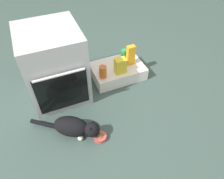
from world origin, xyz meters
name	(u,v)px	position (x,y,z in m)	size (l,w,h in m)	color
ground	(80,122)	(0.00, 0.00, 0.00)	(8.00, 8.00, 0.00)	#384C47
oven	(54,65)	(-0.08, 0.48, 0.38)	(0.57, 0.64, 0.76)	#B7BABF
pantry_cabinet	(117,71)	(0.62, 0.50, 0.07)	(0.60, 0.41, 0.15)	white
food_bowl	(100,137)	(0.12, -0.24, 0.03)	(0.12, 0.12, 0.07)	#C64C47
cat	(75,127)	(-0.07, -0.11, 0.11)	(0.58, 0.44, 0.20)	black
snack_bag	(120,66)	(0.60, 0.39, 0.24)	(0.12, 0.09, 0.18)	yellow
soda_can	(124,54)	(0.74, 0.60, 0.21)	(0.07, 0.07, 0.12)	green
juice_carton	(131,55)	(0.77, 0.48, 0.27)	(0.09, 0.06, 0.24)	orange
sauce_jar	(103,72)	(0.39, 0.38, 0.22)	(0.08, 0.08, 0.14)	#D16023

